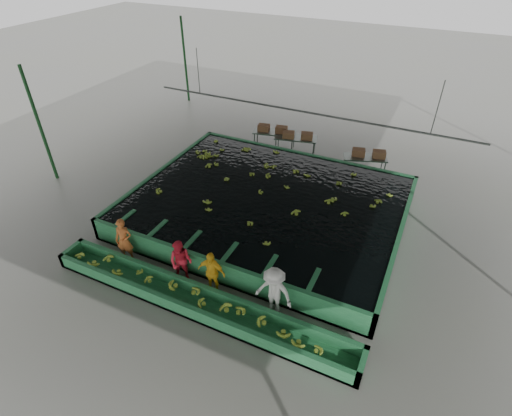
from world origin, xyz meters
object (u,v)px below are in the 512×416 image
at_px(box_stack_mid, 297,138).
at_px(box_stack_right, 368,156).
at_px(worker_b, 181,261).
at_px(box_stack_left, 272,132).
at_px(worker_a, 124,240).
at_px(packing_table_mid, 295,146).
at_px(worker_d, 274,292).
at_px(flotation_tank, 267,206).
at_px(sorting_trough, 196,301).
at_px(packing_table_left, 274,140).
at_px(worker_c, 211,272).
at_px(packing_table_right, 364,165).

relative_size(box_stack_mid, box_stack_right, 0.99).
xyz_separation_m(worker_b, box_stack_left, (-1.08, 9.56, 0.19)).
height_order(worker_a, worker_b, worker_a).
distance_m(worker_b, packing_table_mid, 9.55).
height_order(worker_a, worker_d, worker_d).
relative_size(flotation_tank, worker_d, 5.79).
distance_m(sorting_trough, packing_table_mid, 10.38).
bearing_deg(box_stack_right, flotation_tank, -119.09).
relative_size(worker_a, packing_table_left, 0.77).
height_order(worker_c, box_stack_right, worker_c).
bearing_deg(worker_d, packing_table_mid, 108.50).
xyz_separation_m(flotation_tank, worker_a, (-3.26, -4.30, 0.36)).
relative_size(worker_c, packing_table_right, 0.81).
height_order(sorting_trough, box_stack_left, box_stack_left).
distance_m(flotation_tank, worker_c, 4.31).
bearing_deg(box_stack_right, worker_d, -93.70).
bearing_deg(worker_d, box_stack_left, 114.99).
xyz_separation_m(flotation_tank, packing_table_left, (-2.01, 5.33, 0.03)).
relative_size(worker_b, packing_table_left, 0.73).
distance_m(worker_a, worker_d, 5.40).
bearing_deg(box_stack_mid, worker_c, -85.06).
distance_m(worker_a, packing_table_mid, 9.85).
bearing_deg(sorting_trough, packing_table_left, 100.93).
bearing_deg(worker_c, flotation_tank, 86.37).
relative_size(sorting_trough, worker_b, 6.53).
xyz_separation_m(packing_table_left, packing_table_mid, (1.16, -0.08, -0.02)).
relative_size(worker_a, worker_d, 0.94).
distance_m(worker_b, worker_d, 3.16).
height_order(worker_a, worker_c, worker_a).
distance_m(sorting_trough, worker_b, 1.39).
distance_m(worker_c, packing_table_left, 9.86).
bearing_deg(box_stack_right, packing_table_mid, 174.68).
bearing_deg(worker_d, flotation_tank, 117.55).
bearing_deg(worker_c, worker_a, 175.26).
height_order(packing_table_left, box_stack_right, box_stack_right).
bearing_deg(packing_table_mid, packing_table_left, 176.05).
xyz_separation_m(worker_b, packing_table_left, (-1.00, 9.63, -0.29)).
bearing_deg(packing_table_left, sorting_trough, -79.07).
bearing_deg(packing_table_mid, sorting_trough, -85.30).
bearing_deg(packing_table_right, box_stack_mid, 174.13).
relative_size(sorting_trough, box_stack_left, 6.88).
distance_m(sorting_trough, packing_table_left, 10.62).
bearing_deg(worker_c, box_stack_left, 98.09).
bearing_deg(packing_table_mid, flotation_tank, -80.79).
relative_size(flotation_tank, packing_table_mid, 4.94).
bearing_deg(sorting_trough, worker_c, 84.06).
relative_size(sorting_trough, worker_a, 6.18).
bearing_deg(worker_d, sorting_trough, -158.38).
bearing_deg(worker_b, box_stack_left, 83.19).
relative_size(worker_a, worker_b, 1.06).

